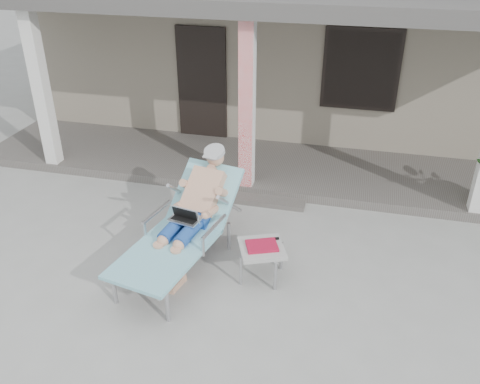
# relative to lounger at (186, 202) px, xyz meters

# --- Properties ---
(ground) EXTENTS (60.00, 60.00, 0.00)m
(ground) POSITION_rel_lounger_xyz_m (0.30, -0.13, -0.88)
(ground) COLOR #9E9E99
(ground) RESTS_ON ground
(house) EXTENTS (10.40, 5.40, 3.30)m
(house) POSITION_rel_lounger_xyz_m (0.30, 6.36, 0.79)
(house) COLOR gray
(house) RESTS_ON ground
(porch_deck) EXTENTS (10.00, 2.00, 0.15)m
(porch_deck) POSITION_rel_lounger_xyz_m (0.30, 2.87, -0.80)
(porch_deck) COLOR #605B56
(porch_deck) RESTS_ON ground
(porch_overhang) EXTENTS (10.00, 2.30, 2.85)m
(porch_overhang) POSITION_rel_lounger_xyz_m (0.30, 2.81, 1.91)
(porch_overhang) COLOR silver
(porch_overhang) RESTS_ON porch_deck
(porch_step) EXTENTS (2.00, 0.30, 0.07)m
(porch_step) POSITION_rel_lounger_xyz_m (0.30, 1.72, -0.84)
(porch_step) COLOR #605B56
(porch_step) RESTS_ON ground
(lounger) EXTENTS (1.22, 2.27, 1.43)m
(lounger) POSITION_rel_lounger_xyz_m (0.00, 0.00, 0.00)
(lounger) COLOR #B7B7BC
(lounger) RESTS_ON ground
(side_table) EXTENTS (0.70, 0.70, 0.48)m
(side_table) POSITION_rel_lounger_xyz_m (0.99, -0.11, -0.47)
(side_table) COLOR #A4A39F
(side_table) RESTS_ON ground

